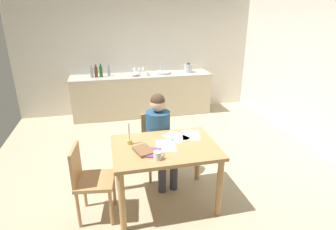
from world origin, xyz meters
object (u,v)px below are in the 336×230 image
object	(u,v)px
candlestick	(129,138)
bottle_wine_red	(101,71)
chair_side_empty	(89,179)
mixing_bowl	(135,74)
wine_glass_back_left	(134,69)
book_magazine	(154,153)
bottle_vinegar	(96,72)
wine_glass_near_sink	(143,68)
person_seated	(160,133)
bottle_sauce	(109,70)
chair_at_table	(157,142)
bottle_oil	(92,72)
coffee_mug	(158,155)
stovetop_kettle	(188,68)
wine_glass_by_kettle	(139,68)
sink_unit	(162,73)
dining_table	(165,155)
book_cookery	(144,150)
teacup_on_counter	(147,74)

from	to	relation	value
candlestick	bottle_wine_red	bearing A→B (deg)	95.45
chair_side_empty	mixing_bowl	distance (m)	3.22
wine_glass_back_left	book_magazine	bearing A→B (deg)	-93.40
bottle_vinegar	wine_glass_near_sink	world-z (taller)	bottle_vinegar
person_seated	bottle_sauce	distance (m)	2.70
chair_at_table	bottle_oil	world-z (taller)	bottle_oil
person_seated	chair_side_empty	size ratio (longest dim) A/B	1.38
coffee_mug	stovetop_kettle	bearing A→B (deg)	68.00
book_magazine	bottle_sauce	bearing A→B (deg)	118.53
bottle_oil	book_magazine	bearing A→B (deg)	-77.75
candlestick	mixing_bowl	xyz separation A→B (m)	(0.42, 2.86, 0.12)
bottle_vinegar	wine_glass_by_kettle	world-z (taller)	bottle_vinegar
mixing_bowl	wine_glass_back_left	distance (m)	0.24
stovetop_kettle	bottle_oil	bearing A→B (deg)	-179.47
bottle_vinegar	stovetop_kettle	world-z (taller)	bottle_vinegar
sink_unit	bottle_oil	bearing A→B (deg)	-179.10
chair_side_empty	sink_unit	size ratio (longest dim) A/B	2.41
dining_table	candlestick	xyz separation A→B (m)	(-0.39, 0.14, 0.19)
dining_table	wine_glass_by_kettle	size ratio (longest dim) A/B	7.69
book_cookery	wine_glass_back_left	size ratio (longest dim) A/B	1.62
dining_table	wine_glass_back_left	world-z (taller)	wine_glass_back_left
dining_table	wine_glass_by_kettle	distance (m)	3.25
candlestick	teacup_on_counter	distance (m)	2.87
stovetop_kettle	sink_unit	bearing A→B (deg)	179.60
book_magazine	bottle_oil	xyz separation A→B (m)	(-0.70, 3.20, 0.24)
person_seated	book_magazine	bearing A→B (deg)	-106.85
chair_at_table	book_cookery	world-z (taller)	chair_at_table
coffee_mug	bottle_oil	xyz separation A→B (m)	(-0.71, 3.33, 0.21)
candlestick	bottle_wine_red	size ratio (longest dim) A/B	0.98
chair_at_table	book_magazine	world-z (taller)	chair_at_table
coffee_mug	teacup_on_counter	xyz separation A→B (m)	(0.41, 3.20, 0.15)
book_magazine	bottle_oil	bearing A→B (deg)	124.67
wine_glass_back_left	teacup_on_counter	size ratio (longest dim) A/B	1.36
dining_table	bottle_vinegar	bearing A→B (deg)	103.94
coffee_mug	bottle_oil	size ratio (longest dim) A/B	0.48
chair_side_empty	bottle_sauce	distance (m)	3.26
candlestick	teacup_on_counter	world-z (taller)	candlestick
chair_side_empty	wine_glass_by_kettle	size ratio (longest dim) A/B	5.63
wine_glass_by_kettle	teacup_on_counter	world-z (taller)	wine_glass_by_kettle
coffee_mug	book_cookery	bearing A→B (deg)	121.37
book_cookery	wine_glass_near_sink	size ratio (longest dim) A/B	1.62
book_magazine	bottle_vinegar	world-z (taller)	bottle_vinegar
book_magazine	teacup_on_counter	world-z (taller)	teacup_on_counter
book_magazine	sink_unit	xyz separation A→B (m)	(0.78, 3.23, 0.16)
mixing_bowl	wine_glass_by_kettle	xyz separation A→B (m)	(0.11, 0.23, 0.07)
sink_unit	wine_glass_near_sink	xyz separation A→B (m)	(-0.38, 0.15, 0.09)
bottle_wine_red	wine_glass_by_kettle	size ratio (longest dim) A/B	1.75
candlestick	wine_glass_by_kettle	xyz separation A→B (m)	(0.53, 3.09, 0.18)
bottle_wine_red	teacup_on_counter	xyz separation A→B (m)	(0.93, -0.12, -0.07)
dining_table	sink_unit	distance (m)	3.16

